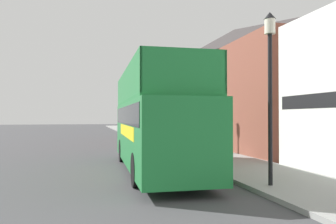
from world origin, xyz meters
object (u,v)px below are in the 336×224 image
at_px(parked_car_ahead_of_bus, 145,141).
at_px(lamp_post_second, 177,98).
at_px(tour_bus, 155,126).
at_px(lamp_post_nearest, 270,67).

distance_m(parked_car_ahead_of_bus, lamp_post_second, 3.44).
height_order(parked_car_ahead_of_bus, lamp_post_second, lamp_post_second).
height_order(tour_bus, parked_car_ahead_of_bus, tour_bus).
xyz_separation_m(parked_car_ahead_of_bus, lamp_post_nearest, (1.77, -11.39, 3.01)).
height_order(tour_bus, lamp_post_second, lamp_post_second).
height_order(lamp_post_nearest, lamp_post_second, lamp_post_nearest).
bearing_deg(lamp_post_nearest, lamp_post_second, 90.56).
relative_size(parked_car_ahead_of_bus, lamp_post_second, 0.99).
bearing_deg(tour_bus, lamp_post_second, 67.42).
bearing_deg(tour_bus, parked_car_ahead_of_bus, 84.98).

